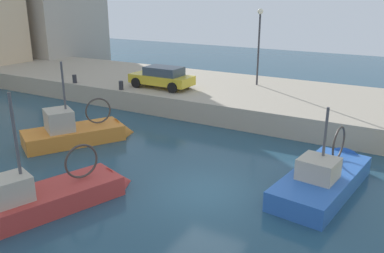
{
  "coord_description": "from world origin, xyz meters",
  "views": [
    {
      "loc": [
        -11.66,
        -6.22,
        6.84
      ],
      "look_at": [
        3.19,
        2.46,
        1.2
      ],
      "focal_mm": 37.73,
      "sensor_mm": 36.0,
      "label": 1
    }
  ],
  "objects_px": {
    "fishing_boat_orange": "(81,138)",
    "mooring_bollard_north": "(75,79)",
    "parked_car_yellow": "(162,77)",
    "quay_streetlamp": "(259,34)",
    "fishing_boat_red": "(53,204)",
    "fishing_boat_blue": "(325,184)",
    "mooring_bollard_mid": "(121,85)"
  },
  "relations": [
    {
      "from": "fishing_boat_blue",
      "to": "mooring_bollard_mid",
      "type": "relative_size",
      "value": 11.38
    },
    {
      "from": "fishing_boat_blue",
      "to": "parked_car_yellow",
      "type": "relative_size",
      "value": 1.52
    },
    {
      "from": "quay_streetlamp",
      "to": "mooring_bollard_north",
      "type": "bearing_deg",
      "value": 117.73
    },
    {
      "from": "fishing_boat_blue",
      "to": "parked_car_yellow",
      "type": "xyz_separation_m",
      "value": [
        6.47,
        11.73,
        1.8
      ]
    },
    {
      "from": "parked_car_yellow",
      "to": "quay_streetlamp",
      "type": "distance_m",
      "value": 6.73
    },
    {
      "from": "fishing_boat_red",
      "to": "mooring_bollard_north",
      "type": "xyz_separation_m",
      "value": [
        10.93,
        10.07,
        1.37
      ]
    },
    {
      "from": "mooring_bollard_north",
      "to": "quay_streetlamp",
      "type": "height_order",
      "value": "quay_streetlamp"
    },
    {
      "from": "mooring_bollard_north",
      "to": "mooring_bollard_mid",
      "type": "bearing_deg",
      "value": -90.0
    },
    {
      "from": "fishing_boat_orange",
      "to": "quay_streetlamp",
      "type": "bearing_deg",
      "value": -21.97
    },
    {
      "from": "parked_car_yellow",
      "to": "mooring_bollard_north",
      "type": "xyz_separation_m",
      "value": [
        -1.73,
        5.92,
        -0.42
      ]
    },
    {
      "from": "fishing_boat_blue",
      "to": "quay_streetlamp",
      "type": "xyz_separation_m",
      "value": [
        10.39,
        6.9,
        4.36
      ]
    },
    {
      "from": "mooring_bollard_mid",
      "to": "quay_streetlamp",
      "type": "relative_size",
      "value": 0.11
    },
    {
      "from": "fishing_boat_orange",
      "to": "parked_car_yellow",
      "type": "distance_m",
      "value": 7.67
    },
    {
      "from": "mooring_bollard_mid",
      "to": "quay_streetlamp",
      "type": "xyz_separation_m",
      "value": [
        5.65,
        -6.75,
        2.98
      ]
    },
    {
      "from": "parked_car_yellow",
      "to": "quay_streetlamp",
      "type": "bearing_deg",
      "value": -50.97
    },
    {
      "from": "fishing_boat_blue",
      "to": "mooring_bollard_north",
      "type": "height_order",
      "value": "fishing_boat_blue"
    },
    {
      "from": "fishing_boat_orange",
      "to": "parked_car_yellow",
      "type": "height_order",
      "value": "fishing_boat_orange"
    },
    {
      "from": "fishing_boat_orange",
      "to": "mooring_bollard_north",
      "type": "distance_m",
      "value": 8.52
    },
    {
      "from": "fishing_boat_blue",
      "to": "quay_streetlamp",
      "type": "distance_m",
      "value": 13.21
    },
    {
      "from": "fishing_boat_red",
      "to": "mooring_bollard_north",
      "type": "height_order",
      "value": "fishing_boat_red"
    },
    {
      "from": "fishing_boat_orange",
      "to": "quay_streetlamp",
      "type": "height_order",
      "value": "quay_streetlamp"
    },
    {
      "from": "mooring_bollard_mid",
      "to": "fishing_boat_orange",
      "type": "bearing_deg",
      "value": -159.33
    },
    {
      "from": "parked_car_yellow",
      "to": "mooring_bollard_north",
      "type": "relative_size",
      "value": 7.49
    },
    {
      "from": "fishing_boat_red",
      "to": "quay_streetlamp",
      "type": "xyz_separation_m",
      "value": [
        16.58,
        -0.68,
        4.35
      ]
    },
    {
      "from": "fishing_boat_blue",
      "to": "quay_streetlamp",
      "type": "height_order",
      "value": "quay_streetlamp"
    },
    {
      "from": "fishing_boat_orange",
      "to": "parked_car_yellow",
      "type": "relative_size",
      "value": 1.36
    },
    {
      "from": "parked_car_yellow",
      "to": "quay_streetlamp",
      "type": "xyz_separation_m",
      "value": [
        3.92,
        -4.83,
        2.56
      ]
    },
    {
      "from": "fishing_boat_blue",
      "to": "mooring_bollard_north",
      "type": "xyz_separation_m",
      "value": [
        4.74,
        17.65,
        1.38
      ]
    },
    {
      "from": "fishing_boat_orange",
      "to": "fishing_boat_blue",
      "type": "bearing_deg",
      "value": -85.08
    },
    {
      "from": "fishing_boat_blue",
      "to": "fishing_boat_orange",
      "type": "xyz_separation_m",
      "value": [
        -0.99,
        11.49,
        0.06
      ]
    },
    {
      "from": "fishing_boat_red",
      "to": "quay_streetlamp",
      "type": "height_order",
      "value": "quay_streetlamp"
    },
    {
      "from": "mooring_bollard_mid",
      "to": "quay_streetlamp",
      "type": "height_order",
      "value": "quay_streetlamp"
    }
  ]
}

